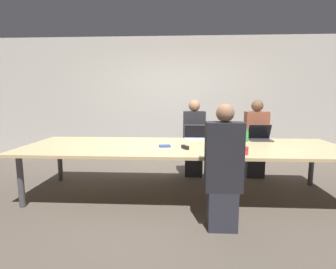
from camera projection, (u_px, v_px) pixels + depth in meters
The scene contains 14 objects.
ground_plane at pixel (182, 195), 3.97m from camera, with size 24.00×24.00×0.00m, color brown.
curtain_wall at pixel (183, 100), 6.00m from camera, with size 12.00×0.06×2.80m.
conference_table at pixel (183, 149), 3.86m from camera, with size 4.66×1.48×0.76m.
laptop_far_right at pixel (260, 136), 4.32m from camera, with size 0.36×0.27×0.26m.
person_far_right at pixel (256, 140), 4.76m from camera, with size 0.40×0.24×1.41m.
cup_far_right at pixel (243, 138), 4.28m from camera, with size 0.09×0.09×0.09m.
bottle_far_right at pixel (246, 136), 4.20m from camera, with size 0.06×0.06×0.20m.
laptop_near_midright at pixel (224, 149), 3.26m from camera, with size 0.33×0.25×0.25m.
person_near_midright at pixel (223, 170), 2.86m from camera, with size 0.40×0.24×1.40m.
cup_near_midright at pixel (245, 151), 3.26m from camera, with size 0.09×0.09×0.10m.
laptop_far_center at pixel (195, 135), 4.42m from camera, with size 0.36×0.23×0.24m.
person_far_center at pixel (194, 140), 4.82m from camera, with size 0.40×0.24×1.41m.
stapler at pixel (185, 147), 3.61m from camera, with size 0.11×0.15×0.05m.
notebook at pixel (165, 146), 3.78m from camera, with size 0.19×0.17×0.02m.
Camera 1 is at (-0.01, -3.80, 1.48)m, focal length 28.00 mm.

